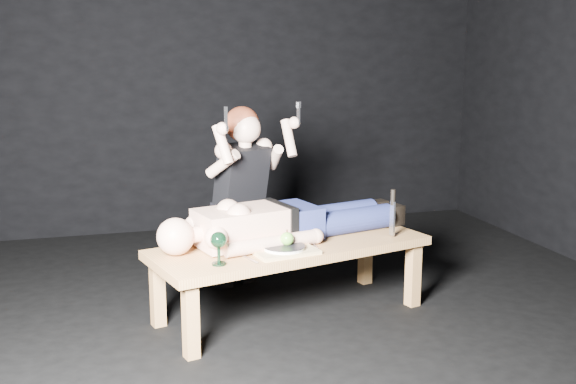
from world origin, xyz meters
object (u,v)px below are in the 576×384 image
object	(u,v)px
lying_man	(289,216)
serving_tray	(284,251)
kneeling_woman	(235,195)
carving_knife	(393,213)
goblet	(219,248)
table	(290,279)

from	to	relation	value
lying_man	serving_tray	size ratio (longest dim) A/B	4.78
kneeling_woman	carving_knife	size ratio (longest dim) A/B	4.24
kneeling_woman	goblet	bearing A→B (deg)	-129.31
serving_tray	goblet	bearing A→B (deg)	-163.02
table	carving_knife	world-z (taller)	carving_knife
table	kneeling_woman	world-z (taller)	kneeling_woman
lying_man	serving_tray	bearing A→B (deg)	-125.18
table	kneeling_woman	xyz separation A→B (m)	(-0.20, 0.61, 0.40)
kneeling_woman	table	bearing A→B (deg)	-93.84
table	kneeling_woman	size ratio (longest dim) A/B	1.31
carving_knife	lying_man	bearing A→B (deg)	151.70
lying_man	serving_tray	world-z (taller)	lying_man
kneeling_woman	serving_tray	world-z (taller)	kneeling_woman
goblet	lying_man	bearing A→B (deg)	39.44
table	serving_tray	distance (m)	0.31
table	goblet	bearing A→B (deg)	-162.80
table	lying_man	size ratio (longest dim) A/B	0.98
kneeling_woman	carving_knife	world-z (taller)	kneeling_woman
table	lying_man	bearing A→B (deg)	64.38
lying_man	goblet	world-z (taller)	lying_man
table	lying_man	distance (m)	0.38
lying_man	goblet	size ratio (longest dim) A/B	9.29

